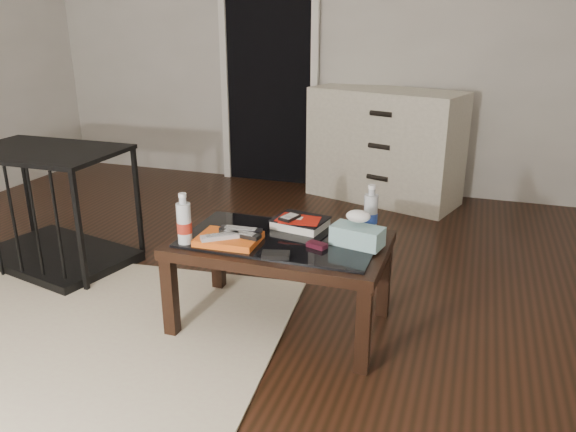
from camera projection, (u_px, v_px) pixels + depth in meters
name	position (u px, v px, depth m)	size (l,w,h in m)	color
ground	(178.00, 310.00, 2.92)	(5.00, 5.00, 0.00)	black
doorway	(269.00, 67.00, 4.90)	(0.90, 0.08, 2.07)	black
coffee_table	(281.00, 250.00, 2.66)	(1.00, 0.60, 0.46)	black
rug	(74.00, 329.00, 2.74)	(2.00, 1.50, 0.01)	beige
dresser	(385.00, 146.00, 4.55)	(1.29, 0.84, 0.90)	beige
pet_crate	(53.00, 226.00, 3.43)	(1.01, 0.78, 0.71)	black
magazines	(229.00, 239.00, 2.58)	(0.28, 0.21, 0.03)	#E15A15
remote_silver	(223.00, 236.00, 2.55)	(0.20, 0.05, 0.02)	#AEAFB3
remote_black_front	(240.00, 234.00, 2.57)	(0.20, 0.05, 0.02)	black
remote_black_back	(241.00, 230.00, 2.62)	(0.20, 0.05, 0.02)	black
textbook	(300.00, 223.00, 2.76)	(0.25, 0.20, 0.05)	black
dvd_mailers	(297.00, 219.00, 2.74)	(0.19, 0.14, 0.01)	#AE160B
ipod	(290.00, 217.00, 2.73)	(0.06, 0.10, 0.02)	black
flip_phone	(317.00, 245.00, 2.52)	(0.09, 0.05, 0.02)	black
wallet	(276.00, 255.00, 2.42)	(0.12, 0.07, 0.02)	black
water_bottle_left	(184.00, 218.00, 2.54)	(0.07, 0.07, 0.24)	silver
water_bottle_right	(371.00, 209.00, 2.66)	(0.07, 0.07, 0.24)	#B6BCC1
tissue_box	(357.00, 236.00, 2.54)	(0.23, 0.12, 0.09)	teal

